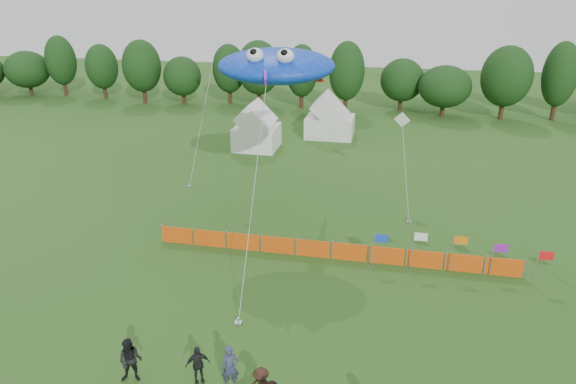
% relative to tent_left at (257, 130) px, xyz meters
% --- Properties ---
extents(ground, '(160.00, 160.00, 0.00)m').
position_rel_tent_left_xyz_m(ground, '(7.52, -28.35, -1.73)').
color(ground, '#234C16').
rests_on(ground, ground).
extents(treeline, '(104.57, 8.78, 8.36)m').
position_rel_tent_left_xyz_m(treeline, '(9.13, 16.58, 2.46)').
color(treeline, '#382314').
rests_on(treeline, ground).
extents(tent_left, '(3.88, 3.88, 3.42)m').
position_rel_tent_left_xyz_m(tent_left, '(0.00, 0.00, 0.00)').
color(tent_left, white).
rests_on(tent_left, ground).
extents(tent_right, '(4.67, 3.73, 3.30)m').
position_rel_tent_left_xyz_m(tent_right, '(6.05, 5.21, -0.06)').
color(tent_right, silver).
rests_on(tent_right, ground).
extents(barrier_fence, '(19.90, 0.06, 1.00)m').
position_rel_tent_left_xyz_m(barrier_fence, '(9.22, -18.90, -1.23)').
color(barrier_fence, '#D44A0B').
rests_on(barrier_fence, ground).
extents(flag_row, '(10.73, 0.62, 2.17)m').
position_rel_tent_left_xyz_m(flag_row, '(16.62, -19.28, -0.37)').
color(flag_row, gray).
rests_on(flag_row, ground).
extents(spectator_a, '(0.79, 0.66, 1.84)m').
position_rel_tent_left_xyz_m(spectator_a, '(6.79, -29.36, -0.81)').
color(spectator_a, '#313652').
rests_on(spectator_a, ground).
extents(spectator_b, '(1.04, 0.89, 1.86)m').
position_rel_tent_left_xyz_m(spectator_b, '(3.00, -29.76, -0.80)').
color(spectator_b, black).
rests_on(spectator_b, ground).
extents(spectator_d, '(1.00, 0.81, 1.58)m').
position_rel_tent_left_xyz_m(spectator_d, '(5.49, -29.30, -0.94)').
color(spectator_d, black).
rests_on(spectator_d, ground).
extents(stingray_kite, '(7.07, 19.39, 11.00)m').
position_rel_tent_left_xyz_m(stingray_kite, '(5.41, -14.68, 8.05)').
color(stingray_kite, blue).
rests_on(stingray_kite, ground).
extents(small_kite_white, '(1.59, 4.58, 6.12)m').
position_rel_tent_left_xyz_m(small_kite_white, '(12.90, -10.38, 2.15)').
color(small_kite_white, white).
rests_on(small_kite_white, ground).
extents(small_kite_dark, '(2.41, 6.43, 15.33)m').
position_rel_tent_left_xyz_m(small_kite_dark, '(-1.44, -6.92, 6.58)').
color(small_kite_dark, black).
rests_on(small_kite_dark, ground).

